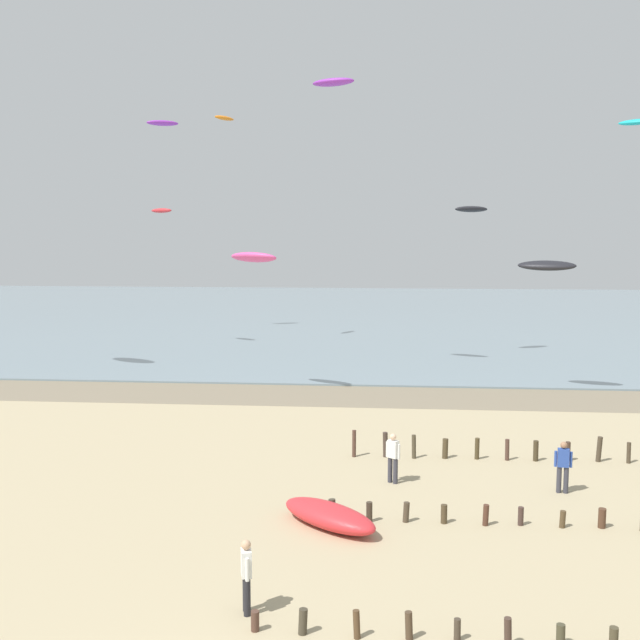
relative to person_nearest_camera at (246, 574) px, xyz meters
name	(u,v)px	position (x,y,z in m)	size (l,w,h in m)	color
wet_sand_strip	(338,396)	(0.62, 22.66, -0.91)	(120.00, 5.07, 0.01)	#84755B
sea	(361,315)	(0.62, 60.19, -0.87)	(160.00, 70.00, 0.10)	gray
groyne_mid	(592,519)	(9.02, 5.69, -0.63)	(15.81, 0.37, 0.65)	#3E372B
groyne_far	(564,450)	(9.71, 12.17, -0.48)	(14.88, 0.38, 1.03)	#4C3429
person_nearest_camera	(246,574)	(0.00, 0.00, 0.00)	(0.31, 0.55, 1.71)	#232328
person_mid_beach	(393,457)	(3.34, 9.20, 0.00)	(0.48, 0.39, 1.71)	#383842
person_far_down_beach	(563,466)	(8.85, 8.68, 0.00)	(0.57, 0.27, 1.71)	#383842
grounded_kite	(329,516)	(1.47, 5.15, -0.58)	(3.38, 1.22, 0.68)	red
kite_aloft_0	(637,122)	(19.24, 36.23, 14.57)	(2.44, 0.78, 0.39)	#19B2B7
kite_aloft_1	(333,82)	(-0.01, 28.16, 15.89)	(2.57, 0.82, 0.41)	purple
kite_aloft_2	(224,118)	(-8.62, 39.36, 15.60)	(1.91, 0.61, 0.31)	orange
kite_aloft_3	(161,211)	(-12.90, 37.65, 8.98)	(2.05, 0.66, 0.33)	red
kite_aloft_5	(162,123)	(-14.74, 44.76, 16.05)	(2.50, 0.80, 0.40)	purple
kite_aloft_6	(471,209)	(8.64, 35.51, 8.98)	(2.46, 0.79, 0.39)	black
kite_aloft_7	(253,257)	(-3.71, 22.70, 6.23)	(2.81, 0.90, 0.45)	#E54C99
kite_aloft_8	(547,266)	(11.23, 23.80, 5.81)	(2.91, 0.93, 0.47)	black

